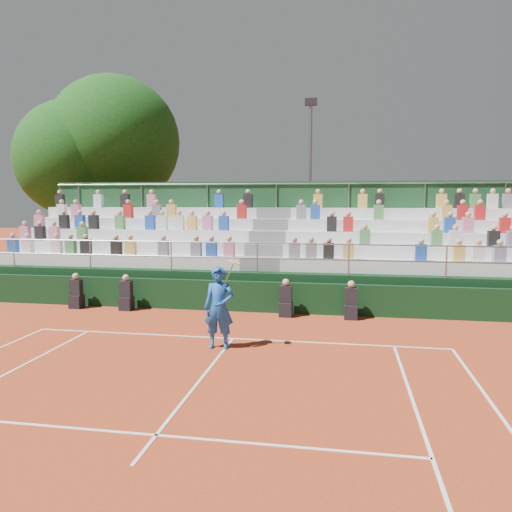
% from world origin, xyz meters
% --- Properties ---
extents(ground, '(90.00, 90.00, 0.00)m').
position_xyz_m(ground, '(0.00, 0.00, 0.00)').
color(ground, '#A53B1B').
rests_on(ground, ground).
extents(courtside_wall, '(20.00, 0.15, 1.00)m').
position_xyz_m(courtside_wall, '(0.00, 3.20, 0.50)').
color(courtside_wall, black).
rests_on(courtside_wall, ground).
extents(line_officials, '(9.50, 0.40, 1.19)m').
position_xyz_m(line_officials, '(-1.52, 2.75, 0.48)').
color(line_officials, black).
rests_on(line_officials, ground).
extents(grandstand, '(20.00, 5.20, 4.40)m').
position_xyz_m(grandstand, '(0.00, 6.44, 1.08)').
color(grandstand, black).
rests_on(grandstand, ground).
extents(tennis_player, '(0.91, 0.51, 2.22)m').
position_xyz_m(tennis_player, '(-0.15, -0.86, 1.01)').
color(tennis_player, '#164DAA').
rests_on(tennis_player, ground).
extents(tree_west, '(6.12, 6.12, 8.86)m').
position_xyz_m(tree_west, '(-11.32, 12.25, 5.78)').
color(tree_west, '#332112').
rests_on(tree_west, ground).
extents(tree_east, '(7.03, 7.03, 10.23)m').
position_xyz_m(tree_east, '(-9.47, 13.13, 6.70)').
color(tree_east, '#332112').
rests_on(tree_east, ground).
extents(floodlight_mast, '(0.60, 0.25, 8.62)m').
position_xyz_m(floodlight_mast, '(1.11, 12.96, 4.99)').
color(floodlight_mast, gray).
rests_on(floodlight_mast, ground).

